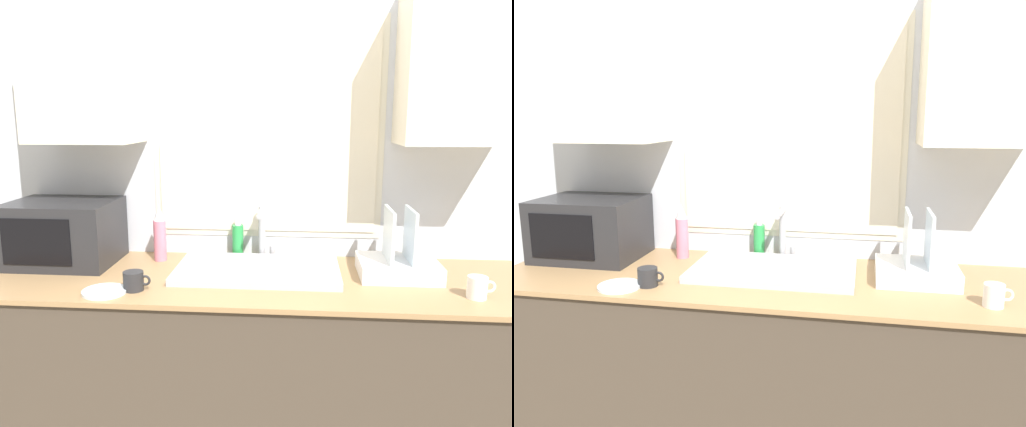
% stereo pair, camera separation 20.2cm
% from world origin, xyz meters
% --- Properties ---
extents(countertop, '(2.40, 0.71, 0.93)m').
position_xyz_m(countertop, '(0.00, 0.34, 0.46)').
color(countertop, '#42382D').
rests_on(countertop, ground_plane).
extents(wall_back, '(6.00, 0.38, 2.60)m').
position_xyz_m(wall_back, '(0.00, 0.68, 1.39)').
color(wall_back, silver).
rests_on(wall_back, ground_plane).
extents(sink_basin, '(0.70, 0.41, 0.03)m').
position_xyz_m(sink_basin, '(-0.02, 0.38, 0.94)').
color(sink_basin, '#B2B2B7').
rests_on(sink_basin, countertop).
extents(faucet, '(0.08, 0.17, 0.25)m').
position_xyz_m(faucet, '(-0.01, 0.60, 1.07)').
color(faucet, '#99999E').
rests_on(faucet, countertop).
extents(microwave, '(0.47, 0.38, 0.29)m').
position_xyz_m(microwave, '(-0.92, 0.47, 1.07)').
color(microwave, '#232326').
rests_on(microwave, countertop).
extents(dish_rack, '(0.33, 0.28, 0.29)m').
position_xyz_m(dish_rack, '(0.58, 0.40, 0.99)').
color(dish_rack, white).
rests_on(dish_rack, countertop).
extents(spray_bottle, '(0.06, 0.06, 0.26)m').
position_xyz_m(spray_bottle, '(-0.49, 0.54, 1.05)').
color(spray_bottle, '#D8728C').
rests_on(spray_bottle, countertop).
extents(soap_bottle, '(0.05, 0.05, 0.19)m').
position_xyz_m(soap_bottle, '(-0.13, 0.63, 1.01)').
color(soap_bottle, '#268C3F').
rests_on(soap_bottle, countertop).
extents(mug_near_sink, '(0.11, 0.08, 0.08)m').
position_xyz_m(mug_near_sink, '(-0.48, 0.13, 0.97)').
color(mug_near_sink, '#262628').
rests_on(mug_near_sink, countertop).
extents(mug_by_rack, '(0.10, 0.07, 0.08)m').
position_xyz_m(mug_by_rack, '(0.83, 0.16, 0.97)').
color(mug_by_rack, white).
rests_on(mug_by_rack, countertop).
extents(small_plate, '(0.17, 0.17, 0.01)m').
position_xyz_m(small_plate, '(-0.59, 0.09, 0.93)').
color(small_plate, silver).
rests_on(small_plate, countertop).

